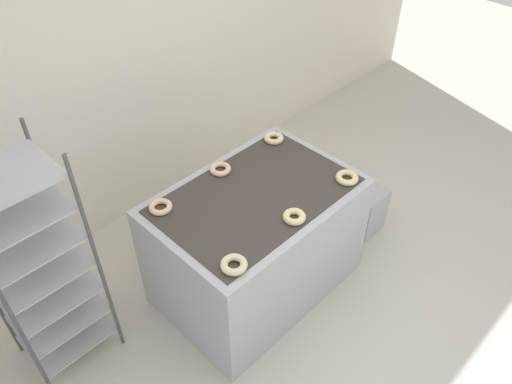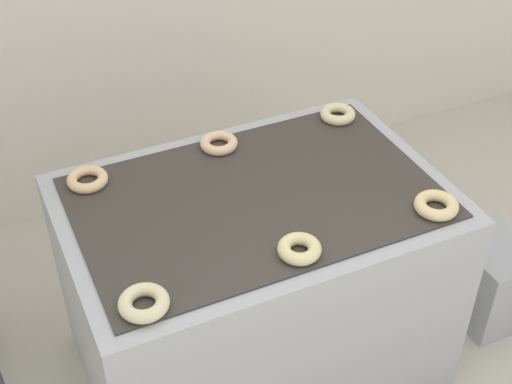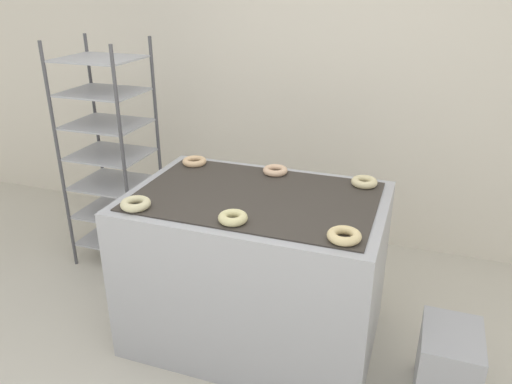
{
  "view_description": "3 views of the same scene",
  "coord_description": "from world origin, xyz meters",
  "px_view_note": "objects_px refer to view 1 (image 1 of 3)",
  "views": [
    {
      "loc": [
        -1.74,
        -1.01,
        3.07
      ],
      "look_at": [
        0.0,
        0.72,
        0.93
      ],
      "focal_mm": 35.0,
      "sensor_mm": 36.0,
      "label": 1
    },
    {
      "loc": [
        -0.84,
        -1.1,
        2.49
      ],
      "look_at": [
        0.0,
        0.72,
        0.93
      ],
      "focal_mm": 50.0,
      "sensor_mm": 36.0,
      "label": 2
    },
    {
      "loc": [
        0.82,
        -1.6,
        2.01
      ],
      "look_at": [
        0.0,
        0.72,
        0.93
      ],
      "focal_mm": 35.0,
      "sensor_mm": 36.0,
      "label": 3
    }
  ],
  "objects_px": {
    "fryer_machine": "(256,242)",
    "glaze_bin": "(359,207)",
    "baking_rack_cart": "(39,267)",
    "donut_far_center": "(220,169)",
    "donut_near_center": "(294,217)",
    "donut_near_right": "(347,178)",
    "donut_far_right": "(274,138)",
    "donut_far_left": "(161,207)",
    "donut_near_left": "(234,265)"
  },
  "relations": [
    {
      "from": "donut_near_center",
      "to": "baking_rack_cart",
      "type": "bearing_deg",
      "value": 146.47
    },
    {
      "from": "donut_near_left",
      "to": "donut_far_center",
      "type": "height_order",
      "value": "donut_near_left"
    },
    {
      "from": "fryer_machine",
      "to": "glaze_bin",
      "type": "distance_m",
      "value": 1.12
    },
    {
      "from": "donut_far_left",
      "to": "baking_rack_cart",
      "type": "bearing_deg",
      "value": 166.14
    },
    {
      "from": "fryer_machine",
      "to": "donut_near_right",
      "type": "relative_size",
      "value": 8.91
    },
    {
      "from": "donut_near_left",
      "to": "donut_far_right",
      "type": "relative_size",
      "value": 1.06
    },
    {
      "from": "glaze_bin",
      "to": "donut_near_left",
      "type": "bearing_deg",
      "value": -173.35
    },
    {
      "from": "fryer_machine",
      "to": "donut_near_right",
      "type": "distance_m",
      "value": 0.79
    },
    {
      "from": "fryer_machine",
      "to": "baking_rack_cart",
      "type": "distance_m",
      "value": 1.43
    },
    {
      "from": "baking_rack_cart",
      "to": "donut_near_right",
      "type": "bearing_deg",
      "value": -25.0
    },
    {
      "from": "fryer_machine",
      "to": "glaze_bin",
      "type": "height_order",
      "value": "fryer_machine"
    },
    {
      "from": "donut_near_right",
      "to": "donut_far_center",
      "type": "distance_m",
      "value": 0.87
    },
    {
      "from": "donut_near_right",
      "to": "glaze_bin",
      "type": "bearing_deg",
      "value": 17.56
    },
    {
      "from": "donut_near_left",
      "to": "donut_near_center",
      "type": "bearing_deg",
      "value": 1.8
    },
    {
      "from": "baking_rack_cart",
      "to": "donut_near_right",
      "type": "height_order",
      "value": "baking_rack_cart"
    },
    {
      "from": "donut_near_right",
      "to": "donut_far_left",
      "type": "xyz_separation_m",
      "value": [
        -1.06,
        0.66,
        -0.0
      ]
    },
    {
      "from": "donut_far_left",
      "to": "donut_near_right",
      "type": "bearing_deg",
      "value": -31.94
    },
    {
      "from": "baking_rack_cart",
      "to": "donut_far_left",
      "type": "distance_m",
      "value": 0.79
    },
    {
      "from": "donut_near_left",
      "to": "donut_far_right",
      "type": "distance_m",
      "value": 1.26
    },
    {
      "from": "fryer_machine",
      "to": "baking_rack_cart",
      "type": "xyz_separation_m",
      "value": [
        -1.29,
        0.52,
        0.37
      ]
    },
    {
      "from": "fryer_machine",
      "to": "donut_near_left",
      "type": "bearing_deg",
      "value": -146.55
    },
    {
      "from": "donut_near_center",
      "to": "donut_far_right",
      "type": "bearing_deg",
      "value": 51.41
    },
    {
      "from": "fryer_machine",
      "to": "baking_rack_cart",
      "type": "height_order",
      "value": "baking_rack_cart"
    },
    {
      "from": "donut_near_center",
      "to": "donut_far_right",
      "type": "height_order",
      "value": "donut_near_center"
    },
    {
      "from": "fryer_machine",
      "to": "glaze_bin",
      "type": "bearing_deg",
      "value": -8.54
    },
    {
      "from": "fryer_machine",
      "to": "glaze_bin",
      "type": "relative_size",
      "value": 3.41
    },
    {
      "from": "baking_rack_cart",
      "to": "donut_near_center",
      "type": "distance_m",
      "value": 1.54
    },
    {
      "from": "glaze_bin",
      "to": "donut_near_left",
      "type": "distance_m",
      "value": 1.78
    },
    {
      "from": "baking_rack_cart",
      "to": "donut_near_left",
      "type": "height_order",
      "value": "baking_rack_cart"
    },
    {
      "from": "baking_rack_cart",
      "to": "donut_near_left",
      "type": "relative_size",
      "value": 10.51
    },
    {
      "from": "baking_rack_cart",
      "to": "donut_far_center",
      "type": "relative_size",
      "value": 11.01
    },
    {
      "from": "donut_near_left",
      "to": "donut_far_right",
      "type": "height_order",
      "value": "donut_near_left"
    },
    {
      "from": "baking_rack_cart",
      "to": "donut_far_center",
      "type": "xyz_separation_m",
      "value": [
        1.28,
        -0.17,
        0.11
      ]
    },
    {
      "from": "baking_rack_cart",
      "to": "donut_far_center",
      "type": "height_order",
      "value": "baking_rack_cart"
    },
    {
      "from": "fryer_machine",
      "to": "donut_far_right",
      "type": "xyz_separation_m",
      "value": [
        0.53,
        0.34,
        0.48
      ]
    },
    {
      "from": "baking_rack_cart",
      "to": "donut_far_left",
      "type": "height_order",
      "value": "baking_rack_cart"
    },
    {
      "from": "glaze_bin",
      "to": "donut_near_center",
      "type": "distance_m",
      "value": 1.32
    },
    {
      "from": "baking_rack_cart",
      "to": "donut_far_left",
      "type": "relative_size",
      "value": 10.84
    },
    {
      "from": "glaze_bin",
      "to": "donut_far_right",
      "type": "distance_m",
      "value": 1.04
    },
    {
      "from": "donut_near_center",
      "to": "donut_near_right",
      "type": "height_order",
      "value": "same"
    },
    {
      "from": "donut_near_left",
      "to": "donut_far_center",
      "type": "distance_m",
      "value": 0.87
    },
    {
      "from": "donut_near_center",
      "to": "donut_far_center",
      "type": "distance_m",
      "value": 0.68
    },
    {
      "from": "donut_far_left",
      "to": "glaze_bin",
      "type": "bearing_deg",
      "value": -17.01
    },
    {
      "from": "donut_far_center",
      "to": "donut_near_left",
      "type": "bearing_deg",
      "value": -127.02
    },
    {
      "from": "donut_far_center",
      "to": "fryer_machine",
      "type": "bearing_deg",
      "value": -89.31
    },
    {
      "from": "donut_near_left",
      "to": "donut_near_right",
      "type": "distance_m",
      "value": 1.06
    },
    {
      "from": "donut_far_left",
      "to": "donut_far_right",
      "type": "height_order",
      "value": "donut_far_right"
    },
    {
      "from": "fryer_machine",
      "to": "donut_far_right",
      "type": "height_order",
      "value": "donut_far_right"
    },
    {
      "from": "donut_near_center",
      "to": "donut_far_left",
      "type": "relative_size",
      "value": 0.96
    },
    {
      "from": "baking_rack_cart",
      "to": "donut_far_center",
      "type": "distance_m",
      "value": 1.3
    }
  ]
}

